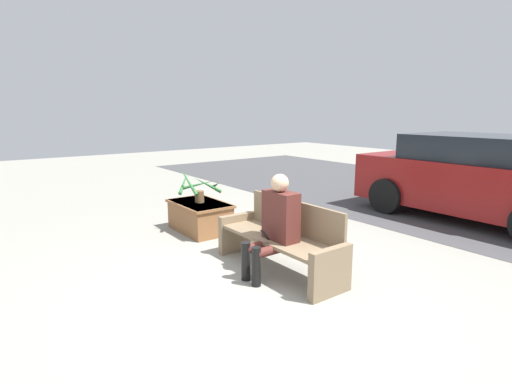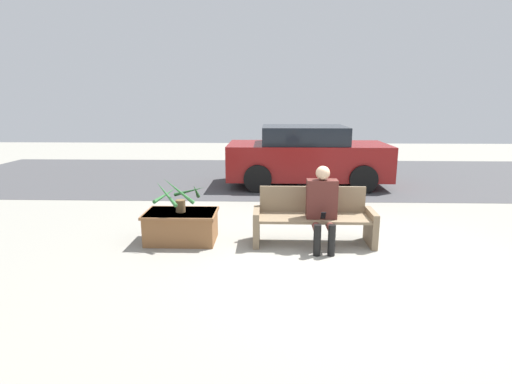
# 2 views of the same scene
# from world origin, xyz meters

# --- Properties ---
(ground_plane) EXTENTS (30.00, 30.00, 0.00)m
(ground_plane) POSITION_xyz_m (0.00, 0.00, 0.00)
(ground_plane) COLOR gray
(road_surface) EXTENTS (20.00, 6.00, 0.01)m
(road_surface) POSITION_xyz_m (0.00, 6.05, 0.00)
(road_surface) COLOR #424244
(road_surface) RESTS_ON ground_plane
(bench) EXTENTS (1.80, 0.57, 0.83)m
(bench) POSITION_xyz_m (-0.27, 0.59, 0.39)
(bench) COLOR #7A664C
(bench) RESTS_ON ground_plane
(person_seated) EXTENTS (0.44, 0.59, 1.20)m
(person_seated) POSITION_xyz_m (-0.17, 0.40, 0.65)
(person_seated) COLOR #51231E
(person_seated) RESTS_ON ground_plane
(planter_box) EXTENTS (1.08, 0.69, 0.47)m
(planter_box) POSITION_xyz_m (-2.28, 0.57, 0.25)
(planter_box) COLOR brown
(planter_box) RESTS_ON ground_plane
(potted_plant) EXTENTS (0.75, 0.75, 0.58)m
(potted_plant) POSITION_xyz_m (-2.28, 0.57, 0.71)
(potted_plant) COLOR brown
(potted_plant) RESTS_ON planter_box
(parked_car) EXTENTS (3.95, 1.98, 1.49)m
(parked_car) POSITION_xyz_m (0.01, 4.84, 0.74)
(parked_car) COLOR maroon
(parked_car) RESTS_ON ground_plane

